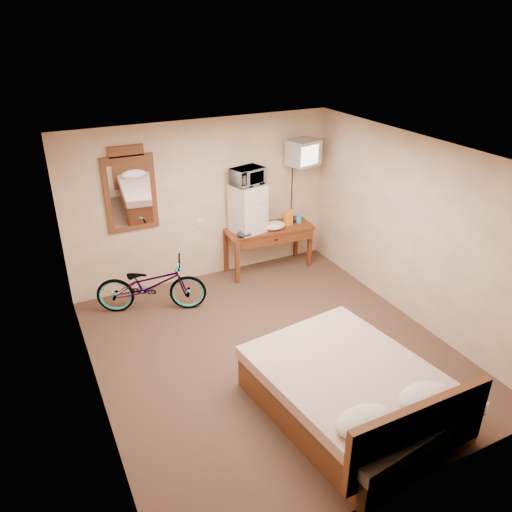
% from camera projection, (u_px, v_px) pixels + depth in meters
% --- Properties ---
extents(room, '(4.60, 4.64, 2.50)m').
position_uv_depth(room, '(274.00, 263.00, 5.76)').
color(room, '#422B21').
rests_on(room, ground).
extents(desk, '(1.47, 0.69, 0.75)m').
position_uv_depth(desk, '(269.00, 234.00, 8.04)').
color(desk, maroon).
rests_on(desk, floor).
extents(mini_fridge, '(0.55, 0.54, 0.76)m').
position_uv_depth(mini_fridge, '(248.00, 208.00, 7.72)').
color(mini_fridge, silver).
rests_on(mini_fridge, desk).
extents(microwave, '(0.55, 0.44, 0.26)m').
position_uv_depth(microwave, '(248.00, 176.00, 7.49)').
color(microwave, silver).
rests_on(microwave, mini_fridge).
extents(snack_bag, '(0.14, 0.09, 0.26)m').
position_uv_depth(snack_bag, '(288.00, 218.00, 8.03)').
color(snack_bag, orange).
rests_on(snack_bag, desk).
extents(blue_cup, '(0.08, 0.08, 0.15)m').
position_uv_depth(blue_cup, '(299.00, 218.00, 8.16)').
color(blue_cup, '#3CA3CF').
rests_on(blue_cup, desk).
extents(cloth_cream, '(0.38, 0.29, 0.12)m').
position_uv_depth(cloth_cream, '(274.00, 226.00, 7.92)').
color(cloth_cream, beige).
rests_on(cloth_cream, desk).
extents(cloth_dark_a, '(0.25, 0.19, 0.09)m').
position_uv_depth(cloth_dark_a, '(245.00, 234.00, 7.66)').
color(cloth_dark_a, black).
rests_on(cloth_dark_a, desk).
extents(cloth_dark_b, '(0.18, 0.15, 0.08)m').
position_uv_depth(cloth_dark_b, '(296.00, 219.00, 8.23)').
color(cloth_dark_b, black).
rests_on(cloth_dark_b, desk).
extents(crt_television, '(0.53, 0.61, 0.39)m').
position_uv_depth(crt_television, '(303.00, 153.00, 7.73)').
color(crt_television, black).
rests_on(crt_television, room).
extents(wall_mirror, '(0.73, 0.04, 1.23)m').
position_uv_depth(wall_mirror, '(130.00, 191.00, 7.01)').
color(wall_mirror, brown).
rests_on(wall_mirror, room).
extents(bicycle, '(1.63, 1.06, 0.81)m').
position_uv_depth(bicycle, '(151.00, 285.00, 7.02)').
color(bicycle, black).
rests_on(bicycle, floor).
extents(bed, '(1.81, 2.25, 0.90)m').
position_uv_depth(bed, '(355.00, 394.00, 5.17)').
color(bed, brown).
rests_on(bed, floor).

